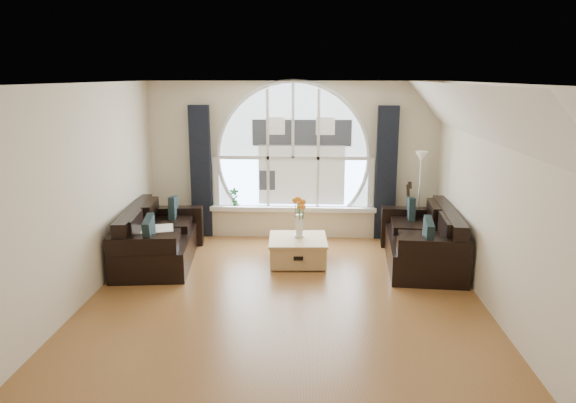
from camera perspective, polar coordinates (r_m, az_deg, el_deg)
The scene contains 21 objects.
ground at distance 7.00m, azimuth -0.36°, elevation -10.12°, with size 5.00×5.50×0.01m, color brown.
ceiling at distance 6.42m, azimuth -0.39°, elevation 12.58°, with size 5.00×5.50×0.01m, color silver.
wall_back at distance 9.28m, azimuth 0.55°, elevation 4.44°, with size 5.00×0.01×2.70m, color beige.
wall_front at distance 3.95m, azimuth -2.55°, elevation -8.00°, with size 5.00×0.01×2.70m, color beige.
wall_left at distance 7.16m, azimuth -20.78°, elevation 0.90°, with size 0.01×5.50×2.70m, color beige.
wall_right at distance 6.91m, azimuth 20.80°, elevation 0.47°, with size 0.01×5.50×2.70m, color beige.
attic_slope at distance 6.69m, azimuth 19.03°, elevation 8.89°, with size 0.92×5.50×0.72m, color silver.
arched_window at distance 9.21m, azimuth 0.54°, elevation 6.10°, with size 2.60×0.06×2.15m, color silver.
window_sill at distance 9.35m, azimuth 0.51°, elevation -0.75°, with size 2.90×0.22×0.08m, color white.
window_frame at distance 9.18m, azimuth 0.54°, elevation 6.08°, with size 2.76×0.08×2.15m, color white.
neighbor_house at distance 9.21m, azimuth 1.47°, elevation 5.31°, with size 1.70×0.02×1.50m, color silver.
curtain_left at distance 9.39m, azimuth -9.30°, elevation 3.14°, with size 0.35×0.12×2.30m, color black.
curtain_right at distance 9.27m, azimuth 10.46°, elevation 2.96°, with size 0.35×0.12×2.30m, color black.
sofa_left at distance 8.33m, azimuth -13.55°, elevation -3.68°, with size 0.95×1.91×0.85m, color black.
sofa_right at distance 8.23m, azimuth 14.06°, elevation -3.92°, with size 0.97×1.94×0.86m, color black.
coffee_chest at distance 8.13m, azimuth 1.06°, elevation -5.11°, with size 0.86×0.86×0.42m, color #AA814E.
throw_blanket at distance 8.14m, azimuth -14.11°, elevation -3.39°, with size 0.55×0.55×0.10m, color silver.
vase_flowers at distance 8.05m, azimuth 1.22°, elevation -1.13°, with size 0.24×0.24×0.70m, color white.
floor_lamp at distance 8.98m, azimuth 13.83°, elevation 0.17°, with size 0.24×0.24×1.60m, color #B2B2B2.
guitar at distance 9.33m, azimuth 12.64°, elevation -0.98°, with size 0.36×0.24×1.06m, color brown.
potted_plant at distance 9.40m, azimuth -5.77°, elevation 0.49°, with size 0.17×0.11×0.31m, color #1E6023.
Camera 1 is at (0.35, -6.41, 2.79)m, focal length 33.22 mm.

